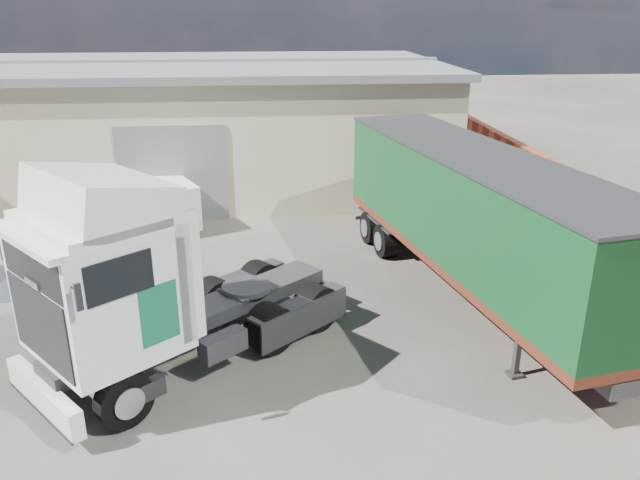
{
  "coord_description": "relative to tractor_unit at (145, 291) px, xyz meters",
  "views": [
    {
      "loc": [
        1.36,
        -12.78,
        7.61
      ],
      "look_at": [
        2.81,
        3.0,
        1.65
      ],
      "focal_mm": 35.0,
      "sensor_mm": 36.0,
      "label": 1
    }
  ],
  "objects": [
    {
      "name": "panel_van",
      "position": [
        -1.26,
        10.32,
        -1.14
      ],
      "size": [
        3.36,
        4.6,
        1.75
      ],
      "rotation": [
        0.0,
        0.0,
        0.43
      ],
      "color": "black",
      "rests_on": "ground"
    },
    {
      "name": "ground",
      "position": [
        1.21,
        0.69,
        -2.04
      ],
      "size": [
        120.0,
        120.0,
        0.0
      ],
      "primitive_type": "plane",
      "color": "#2A2722",
      "rests_on": "ground"
    },
    {
      "name": "brick_boundary_wall",
      "position": [
        12.71,
        6.69,
        -0.79
      ],
      "size": [
        0.35,
        26.0,
        2.5
      ],
      "primitive_type": "cube",
      "color": "brown",
      "rests_on": "ground"
    },
    {
      "name": "tractor_unit",
      "position": [
        0.0,
        0.0,
        0.0
      ],
      "size": [
        7.14,
        6.69,
        4.85
      ],
      "rotation": [
        0.0,
        0.0,
        -0.86
      ],
      "color": "black",
      "rests_on": "ground"
    },
    {
      "name": "box_trailer",
      "position": [
        8.05,
        3.3,
        0.45
      ],
      "size": [
        4.83,
        12.53,
        4.08
      ],
      "rotation": [
        0.0,
        0.0,
        0.19
      ],
      "color": "#2D2D30",
      "rests_on": "ground"
    },
    {
      "name": "warehouse",
      "position": [
        -4.79,
        16.68,
        0.62
      ],
      "size": [
        30.6,
        12.6,
        5.42
      ],
      "color": "#BDB291",
      "rests_on": "ground"
    }
  ]
}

